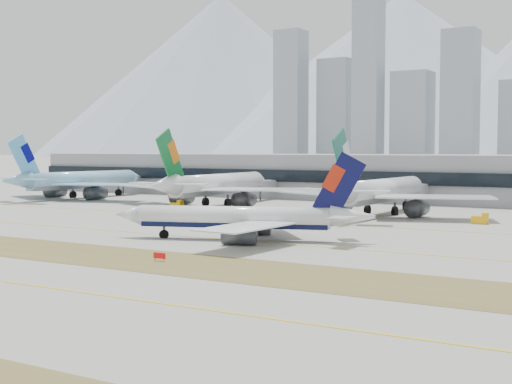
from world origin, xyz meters
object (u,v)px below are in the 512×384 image
Objects in this scene: widebody_cathay at (380,192)px; terminal at (392,177)px; widebody_eva at (215,186)px; taxiing_airliner at (243,219)px; widebody_korean at (78,181)px.

terminal is (-17.66, 58.15, 1.66)m from widebody_cathay.
widebody_eva reaches higher than widebody_cathay.
taxiing_airliner is 0.78× the size of widebody_cathay.
widebody_eva is (-48.14, 62.03, 2.02)m from taxiing_airliner.
widebody_cathay is (51.81, -1.31, -0.20)m from widebody_eva.
widebody_cathay is at bearing -73.11° from terminal.
widebody_cathay is at bearing -87.68° from widebody_korean.
widebody_korean is 111.05m from widebody_cathay.
terminal is (34.15, 56.84, 1.46)m from widebody_eva.
widebody_korean is at bearing 84.35° from widebody_eva.
widebody_cathay is at bearing -112.71° from taxiing_airliner.
taxiing_airliner is 0.75× the size of widebody_eva.
widebody_korean is 1.00× the size of widebody_cathay.
widebody_eva is (59.11, -4.05, 0.20)m from widebody_korean.
terminal is (93.26, 52.79, 1.66)m from widebody_korean.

